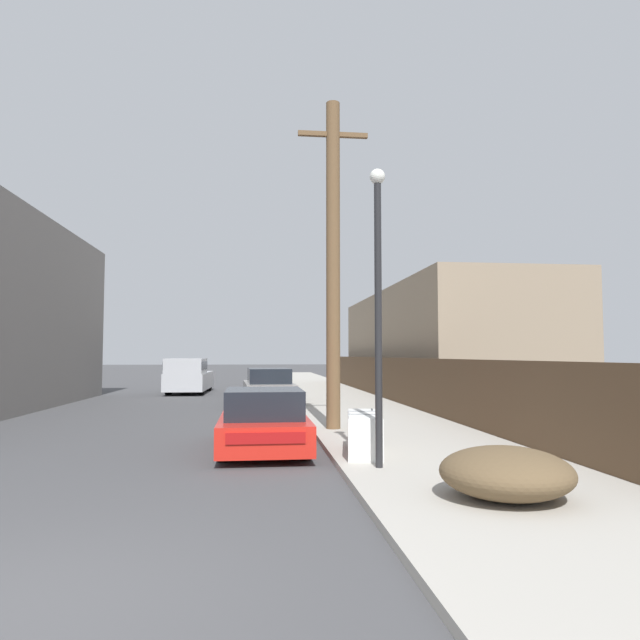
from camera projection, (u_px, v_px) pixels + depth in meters
The scene contains 11 objects.
ground_plane at pixel (10, 616), 4.27m from camera, with size 220.00×220.00×0.00m, color #444447.
sidewalk_curb at pixel (327, 393), 28.17m from camera, with size 4.20×63.00×0.12m, color #ADA89E.
discarded_fridge at pixel (364, 433), 10.60m from camera, with size 0.88×1.87×0.78m.
parked_sports_car_red at pixel (264, 422), 11.72m from camera, with size 1.79×4.09×1.26m.
car_parked_mid at pixel (268, 388), 22.43m from camera, with size 2.07×4.78×1.43m.
pickup_truck at pixel (189, 376), 28.87m from camera, with size 2.02×5.52×1.77m.
utility_pole at pixel (333, 260), 14.44m from camera, with size 1.80×0.35×8.32m.
street_lamp at pixel (378, 293), 9.47m from camera, with size 0.26×0.26×4.97m.
brush_pile at pixel (506, 473), 7.31m from camera, with size 1.69×1.71×0.65m.
wooden_fence at pixel (390, 379), 23.27m from camera, with size 0.08×33.39×1.72m, color brown.
building_right_house at pixel (436, 343), 29.30m from camera, with size 6.00×19.28×5.15m, color gray.
Camera 1 is at (1.83, -4.62, 1.96)m, focal length 32.00 mm.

